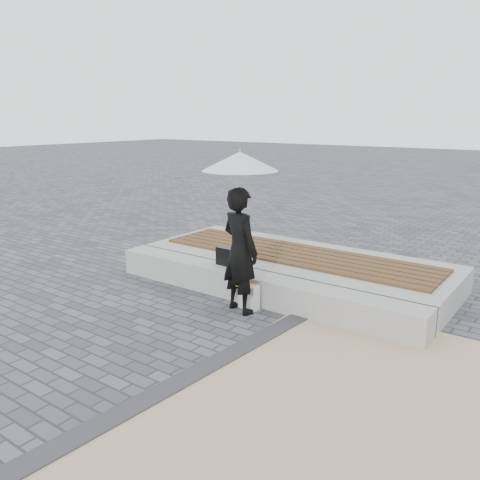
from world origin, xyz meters
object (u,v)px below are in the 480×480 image
Objects in this scene: seating_ledge at (254,287)px; handbag at (228,257)px; woman at (240,251)px; canvas_tote at (248,296)px; parasol at (240,161)px.

handbag is (-0.54, 0.10, 0.34)m from seating_ledge.
woman is 4.37× the size of handbag.
seating_ledge is at bearing 115.93° from canvas_tote.
woman reaches higher than handbag.
handbag is at bearing -26.35° from woman.
seating_ledge is 0.80m from woman.
parasol reaches higher than seating_ledge.
seating_ledge is 12.81× the size of handbag.
seating_ledge is at bearing -8.63° from handbag.
seating_ledge is 0.34m from canvas_tote.
woman is at bearing -100.50° from canvas_tote.
handbag reaches higher than seating_ledge.
woman is at bearing -80.45° from seating_ledge.
handbag is (-0.62, 0.55, -1.50)m from parasol.
canvas_tote is at bearing -91.53° from woman.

